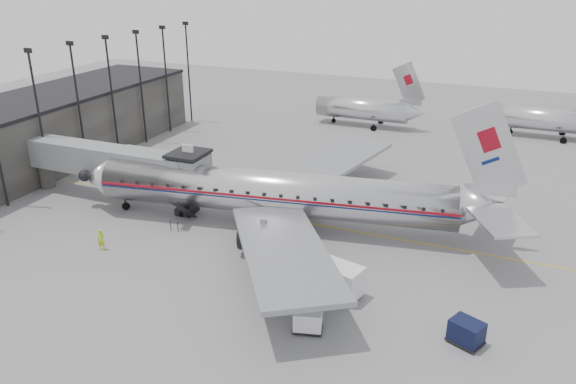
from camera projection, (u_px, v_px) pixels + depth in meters
name	position (u px, v px, depth m)	size (l,w,h in m)	color
ground	(255.00, 245.00, 50.18)	(160.00, 160.00, 0.00)	slate
terminal	(42.00, 132.00, 69.29)	(12.00, 46.00, 8.00)	#322F2D
apron_line	(310.00, 223.00, 54.23)	(0.15, 60.00, 0.01)	gold
jet_bridge	(124.00, 164.00, 57.65)	(21.00, 6.20, 7.10)	slate
floodlight_masts	(95.00, 96.00, 67.88)	(0.90, 42.25, 15.25)	black
distant_aircraft_near	(363.00, 108.00, 85.65)	(16.39, 3.20, 10.26)	silver
distant_aircraft_mid	(548.00, 119.00, 79.82)	(16.39, 3.20, 10.26)	silver
airliner	(283.00, 194.00, 52.48)	(41.86, 38.50, 13.31)	silver
service_van	(329.00, 276.00, 42.53)	(5.75, 3.34, 2.54)	silver
baggage_cart_navy	(466.00, 332.00, 36.86)	(2.63, 2.37, 1.69)	black
baggage_cart_white	(308.00, 320.00, 38.18)	(2.33, 2.00, 1.58)	white
ramp_worker	(101.00, 240.00, 48.96)	(0.70, 0.46, 1.91)	#B1D018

